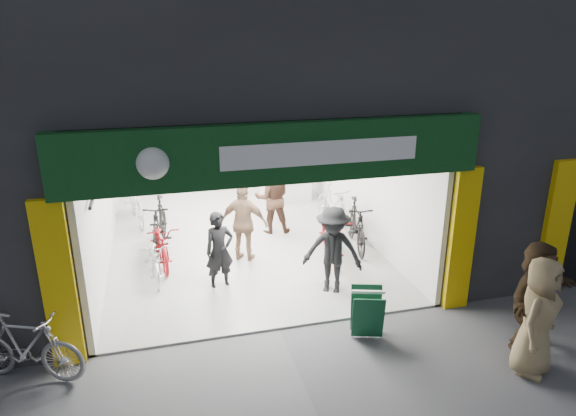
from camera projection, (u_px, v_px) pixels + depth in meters
name	position (u px, v px, depth m)	size (l,w,h in m)	color
ground	(279.00, 330.00, 8.58)	(60.00, 60.00, 0.00)	#56565B
building	(264.00, 49.00, 11.91)	(17.00, 10.27, 8.00)	#232326
bike_left_front	(155.00, 258.00, 10.24)	(0.57, 1.64, 0.86)	silver
bike_left_midfront	(159.00, 224.00, 11.59)	(0.54, 1.92, 1.15)	black
bike_left_midback	(161.00, 243.00, 10.83)	(0.63, 1.81, 0.95)	maroon
bike_left_back	(136.00, 201.00, 13.09)	(0.57, 2.01, 1.21)	#B8B8BD
bike_right_front	(356.00, 225.00, 11.58)	(0.53, 1.88, 1.13)	black
bike_right_mid	(332.00, 236.00, 11.13)	(0.66, 1.90, 1.00)	maroon
bike_right_back	(334.00, 205.00, 12.95)	(0.50, 1.78, 1.07)	#B3B2B7
parked_bike	(26.00, 347.00, 7.22)	(0.50, 1.76, 1.06)	#A5A5AA
customer_a	(219.00, 251.00, 9.74)	(0.56, 0.37, 1.54)	black
customer_b	(272.00, 198.00, 12.36)	(0.87, 0.68, 1.79)	#3D251B
customer_c	(333.00, 251.00, 9.51)	(1.11, 0.64, 1.72)	black
customer_d	(244.00, 223.00, 10.83)	(1.03, 0.43, 1.75)	#87664E
pedestrian_near	(538.00, 317.00, 7.27)	(0.88, 0.57, 1.80)	#927C55
pedestrian_far	(535.00, 296.00, 7.85)	(1.66, 0.53, 1.79)	#39291A
sandwich_board	(367.00, 312.00, 8.30)	(0.64, 0.65, 0.79)	#114427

